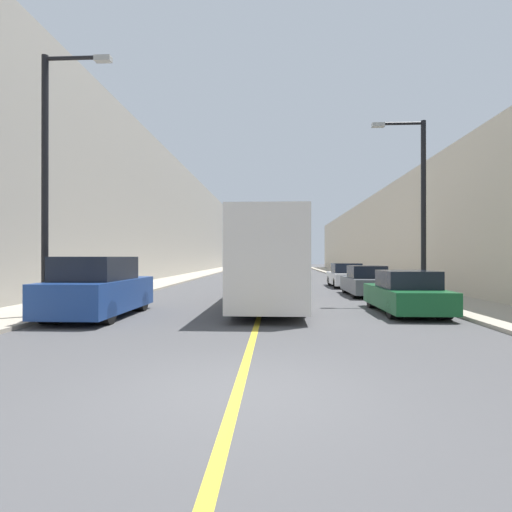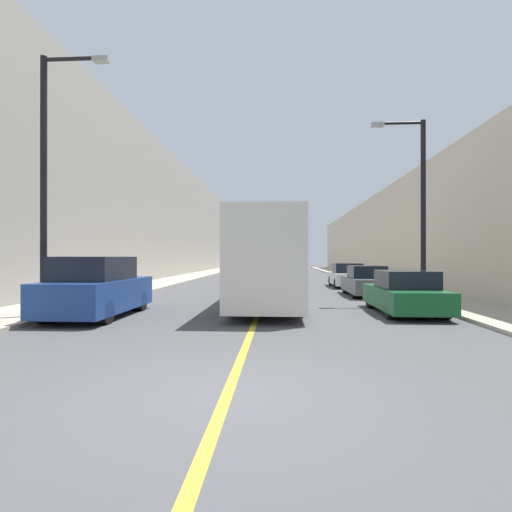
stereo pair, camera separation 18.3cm
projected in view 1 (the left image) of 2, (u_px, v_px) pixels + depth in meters
The scene contains 13 objects.
ground_plane at pixel (237, 394), 5.51m from camera, with size 200.00×200.00×0.00m, color #474749.
sidewalk_left at pixel (185, 277), 35.86m from camera, with size 2.93×72.00×0.11m, color #A89E8C.
sidewalk_right at pixel (357, 278), 35.08m from camera, with size 2.93×72.00×0.11m, color #A89E8C.
building_row_left at pixel (147, 215), 36.06m from camera, with size 4.00×72.00×11.47m, color gray.
building_row_right at pixel (397, 236), 34.92m from camera, with size 4.00×72.00×7.44m, color beige.
road_center_line at pixel (270, 278), 35.47m from camera, with size 0.16×72.00×0.01m, color gold.
bus at pixel (270, 259), 16.00m from camera, with size 2.41×10.37×3.40m.
parked_suv_left at pixel (98, 289), 12.60m from camera, with size 2.03×4.59×1.91m.
car_right_near at pixel (406, 294), 13.42m from camera, with size 1.86×4.29×1.44m.
car_right_mid at pixel (366, 282), 19.51m from camera, with size 1.79×4.22×1.48m.
car_right_far at pixel (346, 276), 25.25m from camera, with size 1.87×4.32×1.51m.
street_lamp_left at pixel (50, 170), 12.15m from camera, with size 2.16×0.24×7.94m.
street_lamp_right at pixel (419, 199), 16.17m from camera, with size 2.16×0.24×7.32m.
Camera 1 is at (0.54, -5.50, 1.90)m, focal length 28.00 mm.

